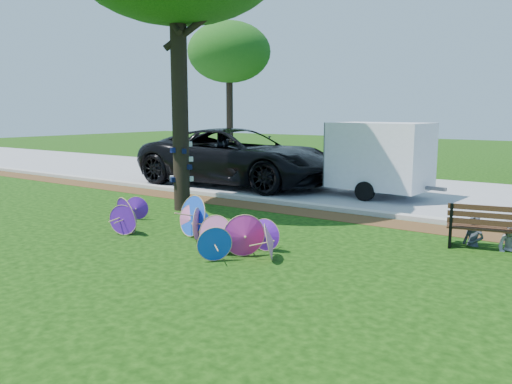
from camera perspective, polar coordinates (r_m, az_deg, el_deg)
ground at (r=10.09m, az=-8.88°, el=-6.29°), size 90.00×90.00×0.00m
mulch_strip at (r=13.61m, az=4.25°, el=-2.16°), size 90.00×1.00×0.01m
curb at (r=14.20m, az=5.68°, el=-1.48°), size 90.00×0.30×0.12m
street at (r=17.91m, az=12.13°, el=0.38°), size 90.00×8.00×0.01m
parasol_pile at (r=10.32m, az=-6.82°, el=-3.78°), size 5.19×2.10×0.92m
black_van at (r=18.34m, az=-2.13°, el=4.02°), size 7.59×3.78×2.07m
cargo_trailer at (r=16.08m, az=13.99°, el=4.06°), size 3.07×2.11×2.64m
park_bench at (r=10.80m, az=25.45°, el=-3.60°), size 1.81×0.99×0.90m
person_left at (r=10.88m, az=23.73°, el=-2.60°), size 0.51×0.42×1.20m
bg_trees at (r=23.34m, az=21.70°, el=16.14°), size 22.29×6.82×7.40m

